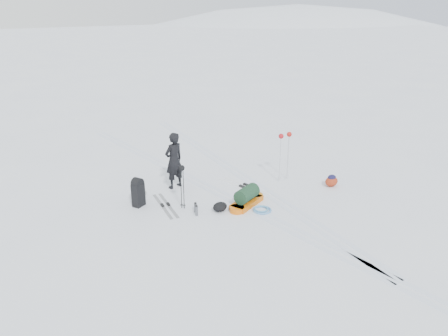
# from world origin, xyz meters

# --- Properties ---
(ground) EXTENTS (200.00, 200.00, 0.00)m
(ground) POSITION_xyz_m (0.00, 0.00, 0.00)
(ground) COLOR white
(ground) RESTS_ON ground
(snow_hill_backdrop) EXTENTS (359.50, 192.00, 162.45)m
(snow_hill_backdrop) POSITION_xyz_m (62.69, 84.02, -69.02)
(snow_hill_backdrop) COLOR white
(snow_hill_backdrop) RESTS_ON ground
(ski_tracks) EXTENTS (3.38, 17.97, 0.01)m
(ski_tracks) POSITION_xyz_m (0.61, 0.88, 0.00)
(ski_tracks) COLOR silver
(ski_tracks) RESTS_ON ground
(skier) EXTENTS (0.69, 0.52, 1.71)m
(skier) POSITION_xyz_m (-0.89, 1.90, 0.86)
(skier) COLOR black
(skier) RESTS_ON ground
(pulk_sled) EXTENTS (1.46, 0.87, 0.54)m
(pulk_sled) POSITION_xyz_m (0.11, -0.34, 0.21)
(pulk_sled) COLOR #CB5F0B
(pulk_sled) RESTS_ON ground
(expedition_rucksack) EXTENTS (0.69, 0.82, 0.82)m
(expedition_rucksack) POSITION_xyz_m (-2.30, 1.39, 0.38)
(expedition_rucksack) COLOR black
(expedition_rucksack) RESTS_ON ground
(ski_poles_black) EXTENTS (0.15, 0.16, 1.24)m
(ski_poles_black) POSITION_xyz_m (-1.42, 0.51, 1.01)
(ski_poles_black) COLOR black
(ski_poles_black) RESTS_ON ground
(ski_poles_silver) EXTENTS (0.49, 0.16, 1.54)m
(ski_poles_silver) POSITION_xyz_m (2.17, 0.44, 1.29)
(ski_poles_silver) COLOR silver
(ski_poles_silver) RESTS_ON ground
(touring_skis_grey) EXTENTS (0.57, 1.70, 0.06)m
(touring_skis_grey) POSITION_xyz_m (-1.75, 0.91, 0.01)
(touring_skis_grey) COLOR #999DA1
(touring_skis_grey) RESTS_ON ground
(touring_skis_white) EXTENTS (0.59, 1.90, 0.07)m
(touring_skis_white) POSITION_xyz_m (0.83, 0.72, 0.02)
(touring_skis_white) COLOR silver
(touring_skis_white) RESTS_ON ground
(rope_coil) EXTENTS (0.66, 0.66, 0.06)m
(rope_coil) POSITION_xyz_m (0.22, -0.85, 0.03)
(rope_coil) COLOR #528DC8
(rope_coil) RESTS_ON ground
(small_daypack) EXTENTS (0.46, 0.37, 0.37)m
(small_daypack) POSITION_xyz_m (3.02, -0.78, 0.18)
(small_daypack) COLOR maroon
(small_daypack) RESTS_ON ground
(thermos_pair) EXTENTS (0.19, 0.30, 0.29)m
(thermos_pair) POSITION_xyz_m (-1.32, 0.01, 0.14)
(thermos_pair) COLOR slate
(thermos_pair) RESTS_ON ground
(stuff_sack) EXTENTS (0.48, 0.41, 0.25)m
(stuff_sack) POSITION_xyz_m (-0.71, -0.22, 0.13)
(stuff_sack) COLOR black
(stuff_sack) RESTS_ON ground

